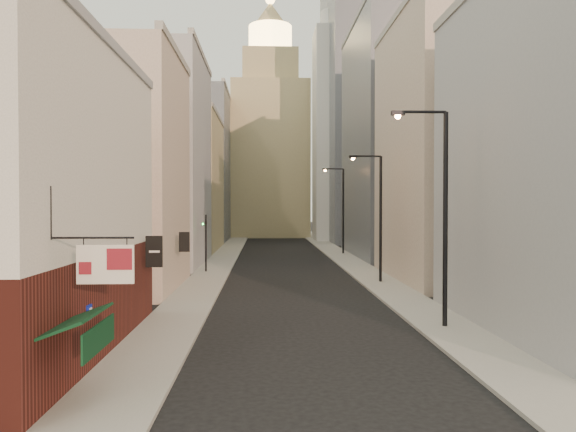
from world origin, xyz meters
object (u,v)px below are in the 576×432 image
(white_tower, at_px, (339,126))
(traffic_light_left, at_px, (206,231))
(streetlamp_far, at_px, (341,205))
(clock_tower, at_px, (270,142))
(streetlamp_mid, at_px, (377,210))
(streetlamp_near, at_px, (440,205))

(white_tower, relative_size, traffic_light_left, 8.30)
(white_tower, xyz_separation_m, streetlamp_far, (-3.10, -25.63, -12.84))
(clock_tower, height_order, white_tower, clock_tower)
(clock_tower, bearing_deg, streetlamp_mid, -83.47)
(streetlamp_mid, height_order, streetlamp_far, streetlamp_far)
(white_tower, height_order, streetlamp_far, white_tower)
(white_tower, distance_m, traffic_light_left, 48.55)
(streetlamp_mid, bearing_deg, white_tower, 82.13)
(clock_tower, bearing_deg, traffic_light_left, -96.08)
(traffic_light_left, bearing_deg, white_tower, -110.32)
(white_tower, height_order, streetlamp_near, white_tower)
(clock_tower, relative_size, streetlamp_mid, 4.74)
(clock_tower, distance_m, streetlamp_near, 80.22)
(streetlamp_far, bearing_deg, clock_tower, 89.16)
(clock_tower, distance_m, streetlamp_far, 42.11)
(white_tower, relative_size, streetlamp_far, 4.11)
(white_tower, xyz_separation_m, traffic_light_left, (-17.06, -42.90, -15.02))
(streetlamp_mid, relative_size, traffic_light_left, 1.90)
(streetlamp_near, bearing_deg, streetlamp_mid, 90.04)
(streetlamp_near, bearing_deg, streetlamp_far, 89.51)
(white_tower, distance_m, streetlamp_near, 66.38)
(streetlamp_far, bearing_deg, streetlamp_mid, -103.55)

